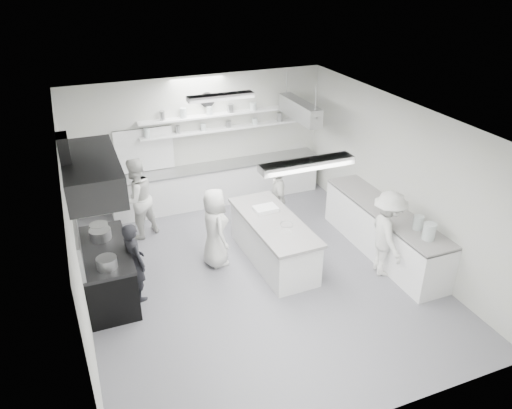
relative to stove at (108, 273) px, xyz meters
name	(u,v)px	position (x,y,z in m)	size (l,w,h in m)	color
floor	(256,275)	(2.60, -0.40, -0.46)	(6.00, 7.00, 0.02)	gray
ceiling	(256,120)	(2.60, -0.40, 2.56)	(6.00, 7.00, 0.02)	white
wall_back	(200,140)	(2.60, 3.10, 1.05)	(6.00, 0.04, 3.00)	beige
wall_front	(369,333)	(2.60, -3.90, 1.05)	(6.00, 0.04, 3.00)	beige
wall_left	(74,237)	(-0.40, -0.40, 1.05)	(0.04, 7.00, 3.00)	beige
wall_right	(399,178)	(5.60, -0.40, 1.05)	(0.04, 7.00, 3.00)	beige
stove	(108,273)	(0.00, 0.00, 0.00)	(0.80, 1.80, 0.90)	black
exhaust_hood	(91,173)	(0.00, 0.00, 1.90)	(0.85, 2.00, 0.50)	#242425
back_counter	(218,184)	(2.90, 2.80, 0.01)	(5.00, 0.60, 0.92)	white
shelf_lower	(230,128)	(3.30, 2.97, 1.30)	(4.20, 0.26, 0.04)	white
shelf_upper	(230,113)	(3.30, 2.97, 1.65)	(4.20, 0.26, 0.04)	white
pass_through_window	(144,150)	(1.30, 3.08, 1.00)	(1.30, 0.04, 1.00)	black
wall_clock	(207,100)	(2.80, 3.06, 2.00)	(0.32, 0.32, 0.05)	silver
right_counter	(384,232)	(5.25, -0.60, 0.02)	(0.74, 3.30, 0.94)	white
pot_rack	(300,110)	(4.60, 2.00, 1.85)	(0.30, 1.60, 0.40)	#9C9D9F
light_fixture_front	(307,164)	(2.60, -2.20, 2.49)	(1.30, 0.25, 0.10)	white
light_fixture_rear	(221,97)	(2.60, 1.40, 2.49)	(1.30, 0.25, 0.10)	white
prep_island	(273,241)	(3.10, -0.05, -0.03)	(0.85, 2.29, 0.85)	white
stove_pot	(101,235)	(0.00, 0.35, 0.57)	(0.37, 0.37, 0.23)	#9C9D9F
cook_stove	(135,262)	(0.46, -0.24, 0.28)	(0.53, 0.35, 1.46)	black
cook_back	(136,199)	(0.85, 1.86, 0.42)	(0.85, 0.66, 1.75)	silver
cook_island_left	(215,228)	(2.04, 0.26, 0.34)	(0.77, 0.50, 1.57)	silver
cook_island_right	(278,198)	(3.70, 1.09, 0.26)	(0.83, 0.35, 1.42)	silver
cook_right	(387,234)	(4.86, -1.20, 0.38)	(1.08, 0.62, 1.67)	silver
bowl_island_a	(287,226)	(3.26, -0.30, 0.42)	(0.24, 0.24, 0.06)	#9C9D9F
bowl_island_b	(286,233)	(3.13, -0.56, 0.43)	(0.19, 0.19, 0.06)	white
bowl_right	(382,206)	(5.23, -0.47, 0.52)	(0.27, 0.27, 0.07)	white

